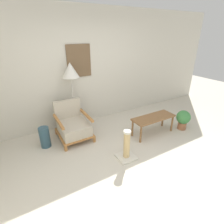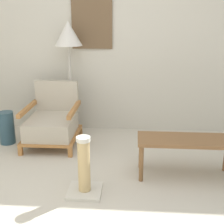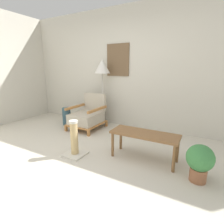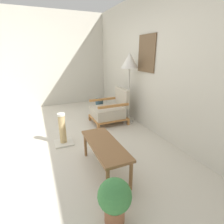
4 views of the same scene
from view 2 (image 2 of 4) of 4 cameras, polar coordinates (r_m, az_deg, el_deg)
The scene contains 7 objects.
ground_plane at distance 2.86m, azimuth -4.42°, elevation -18.02°, with size 14.00×14.00×0.00m, color beige.
wall_back at distance 4.47m, azimuth -0.69°, elevation 13.59°, with size 8.00×0.09×2.70m.
armchair at distance 4.17m, azimuth -10.83°, elevation -1.83°, with size 0.67×0.77×0.79m.
floor_lamp at distance 4.29m, azimuth -7.97°, elevation 12.98°, with size 0.37×0.37×1.57m.
coffee_table at distance 3.35m, azimuth 13.41°, elevation -5.66°, with size 1.01×0.37×0.43m.
vase at distance 4.36m, azimuth -18.71°, elevation -2.74°, with size 0.20×0.20×0.43m, color #2D4C5B.
scratching_post at distance 3.03m, azimuth -5.11°, elevation -10.81°, with size 0.32×0.32×0.58m.
Camera 2 is at (0.38, -2.29, 1.66)m, focal length 50.00 mm.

